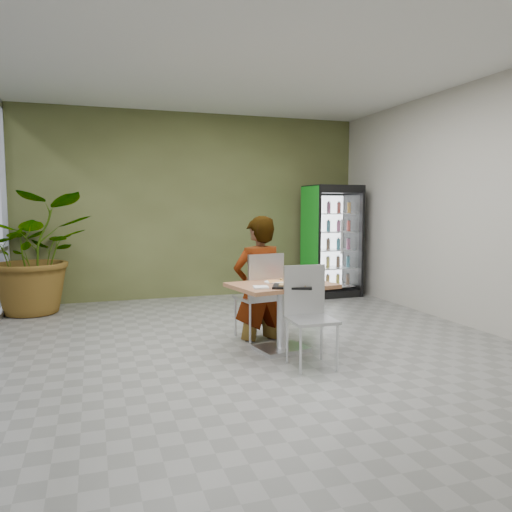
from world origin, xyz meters
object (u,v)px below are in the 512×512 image
object	(u,v)px
cafeteria_tray	(293,286)
chair_near	(308,307)
chair_far	(262,290)
dining_table	(282,303)
seated_woman	(259,291)
soda_cup	(305,275)
potted_plant	(35,253)
beverage_fridge	(332,241)

from	to	relation	value
cafeteria_tray	chair_near	bearing A→B (deg)	-71.67
chair_far	dining_table	bearing A→B (deg)	88.62
chair_near	seated_woman	size ratio (longest dim) A/B	0.56
cafeteria_tray	soda_cup	bearing A→B (deg)	49.66
chair_near	cafeteria_tray	xyz separation A→B (m)	(-0.07, 0.23, 0.18)
cafeteria_tray	potted_plant	size ratio (longest dim) A/B	0.22
cafeteria_tray	potted_plant	distance (m)	4.30
chair_far	beverage_fridge	size ratio (longest dim) A/B	0.53
chair_far	seated_woman	xyz separation A→B (m)	(-0.02, 0.06, -0.02)
seated_woman	beverage_fridge	world-z (taller)	beverage_fridge
chair_near	seated_woman	bearing A→B (deg)	101.37
chair_far	seated_woman	size ratio (longest dim) A/B	0.59
cafeteria_tray	potted_plant	xyz separation A→B (m)	(-2.78, 3.28, 0.14)
dining_table	beverage_fridge	world-z (taller)	beverage_fridge
dining_table	cafeteria_tray	xyz separation A→B (m)	(0.01, -0.29, 0.22)
beverage_fridge	soda_cup	bearing A→B (deg)	-124.03
seated_woman	beverage_fridge	bearing A→B (deg)	-141.74
seated_woman	soda_cup	bearing A→B (deg)	118.50
chair_far	beverage_fridge	world-z (taller)	beverage_fridge
dining_table	soda_cup	distance (m)	0.41
chair_near	soda_cup	world-z (taller)	chair_near
seated_woman	soda_cup	world-z (taller)	seated_woman
chair_far	soda_cup	world-z (taller)	chair_far
chair_near	beverage_fridge	xyz separation A→B (m)	(2.02, 3.48, 0.40)
dining_table	potted_plant	world-z (taller)	potted_plant
chair_far	potted_plant	xyz separation A→B (m)	(-2.70, 2.51, 0.29)
chair_far	beverage_fridge	distance (m)	3.32
soda_cup	beverage_fridge	size ratio (longest dim) A/B	0.08
seated_woman	potted_plant	distance (m)	3.64
chair_far	cafeteria_tray	world-z (taller)	chair_far
dining_table	beverage_fridge	size ratio (longest dim) A/B	0.61
dining_table	chair_near	bearing A→B (deg)	-80.76
chair_far	beverage_fridge	bearing A→B (deg)	-140.83
dining_table	potted_plant	distance (m)	4.09
chair_far	seated_woman	distance (m)	0.06
chair_far	seated_woman	bearing A→B (deg)	-82.11
soda_cup	beverage_fridge	bearing A→B (deg)	58.19
beverage_fridge	potted_plant	world-z (taller)	beverage_fridge
dining_table	seated_woman	bearing A→B (deg)	99.26
soda_cup	cafeteria_tray	size ratio (longest dim) A/B	0.38
seated_woman	beverage_fridge	xyz separation A→B (m)	(2.19, 2.42, 0.39)
potted_plant	chair_far	bearing A→B (deg)	-42.86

